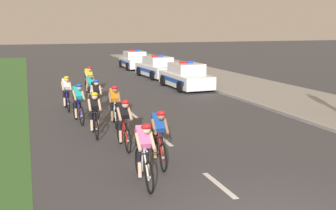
{
  "coord_description": "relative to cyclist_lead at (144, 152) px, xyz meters",
  "views": [
    {
      "loc": [
        -3.99,
        -5.33,
        3.59
      ],
      "look_at": [
        0.19,
        6.51,
        1.1
      ],
      "focal_mm": 42.63,
      "sensor_mm": 36.0,
      "label": 1
    }
  ],
  "objects": [
    {
      "name": "police_car_nearest",
      "position": [
        6.35,
        13.22,
        -0.11
      ],
      "size": [
        2.07,
        4.44,
        1.59
      ],
      "color": "white",
      "rests_on": "ground"
    },
    {
      "name": "police_car_second",
      "position": [
        6.35,
        18.62,
        -0.11
      ],
      "size": [
        2.24,
        4.52,
        1.59
      ],
      "color": "silver",
      "rests_on": "ground"
    },
    {
      "name": "police_car_third",
      "position": [
        6.35,
        25.02,
        -0.11
      ],
      "size": [
        2.06,
        4.43,
        1.59
      ],
      "color": "white",
      "rests_on": "ground"
    },
    {
      "name": "cyclist_eighth",
      "position": [
        0.3,
        9.84,
        0.0
      ],
      "size": [
        0.42,
        1.72,
        1.56
      ],
      "color": "black",
      "rests_on": "ground"
    },
    {
      "name": "cyclist_sixth",
      "position": [
        0.18,
        7.62,
        0.0
      ],
      "size": [
        0.42,
        1.72,
        1.56
      ],
      "color": "black",
      "rests_on": "ground"
    },
    {
      "name": "cyclist_third",
      "position": [
        0.21,
        2.91,
        0.0
      ],
      "size": [
        0.42,
        1.72,
        1.56
      ],
      "color": "black",
      "rests_on": "ground"
    },
    {
      "name": "sidewalk_slab",
      "position": [
        9.97,
        11.01,
        -0.73
      ],
      "size": [
        5.13,
        60.0,
        0.12
      ],
      "primitive_type": "cube",
      "color": "gray",
      "rests_on": "ground"
    },
    {
      "name": "cyclist_fifth",
      "position": [
        0.53,
        5.71,
        0.0
      ],
      "size": [
        0.45,
        1.72,
        1.56
      ],
      "color": "black",
      "rests_on": "ground"
    },
    {
      "name": "cyclist_fourth",
      "position": [
        -0.38,
        4.55,
        0.0
      ],
      "size": [
        0.42,
        1.72,
        1.56
      ],
      "color": "black",
      "rests_on": "ground"
    },
    {
      "name": "cyclist_ninth",
      "position": [
        0.67,
        12.94,
        0.0
      ],
      "size": [
        0.44,
        1.72,
        1.56
      ],
      "color": "black",
      "rests_on": "ground"
    },
    {
      "name": "cyclist_lead",
      "position": [
        0.0,
        0.0,
        0.0
      ],
      "size": [
        0.42,
        1.72,
        1.56
      ],
      "color": "black",
      "rests_on": "ground"
    },
    {
      "name": "cyclist_seventh",
      "position": [
        -0.65,
        6.62,
        0.0
      ],
      "size": [
        0.45,
        1.72,
        1.56
      ],
      "color": "black",
      "rests_on": "ground"
    },
    {
      "name": "cyclist_tenth",
      "position": [
        -0.84,
        9.13,
        0.0
      ],
      "size": [
        0.42,
        1.72,
        1.56
      ],
      "color": "black",
      "rests_on": "ground"
    },
    {
      "name": "kerb_edge",
      "position": [
        7.48,
        11.01,
        -0.72
      ],
      "size": [
        0.16,
        60.0,
        0.13
      ],
      "primitive_type": "cube",
      "color": "#9E9E99",
      "rests_on": "ground"
    },
    {
      "name": "lane_markings_centre",
      "position": [
        1.63,
        5.42,
        -0.78
      ],
      "size": [
        0.14,
        21.6,
        0.01
      ],
      "color": "white",
      "rests_on": "ground"
    },
    {
      "name": "cyclist_second",
      "position": [
        0.74,
        1.16,
        0.0
      ],
      "size": [
        0.45,
        1.72,
        1.56
      ],
      "color": "black",
      "rests_on": "ground"
    }
  ]
}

